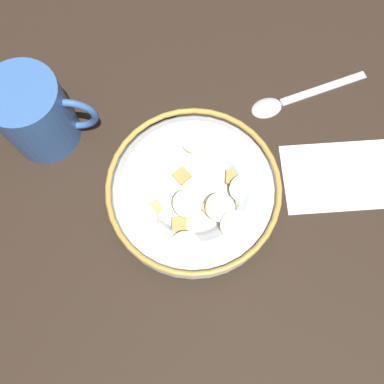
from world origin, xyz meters
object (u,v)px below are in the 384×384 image
(spoon, at_px, (285,100))
(folded_napkin, at_px, (342,176))
(cereal_bowl, at_px, (192,193))
(coffee_mug, at_px, (35,114))

(spoon, bearing_deg, folded_napkin, -57.32)
(cereal_bowl, bearing_deg, folded_napkin, 10.09)
(cereal_bowl, relative_size, spoon, 1.23)
(coffee_mug, distance_m, folded_napkin, 0.36)
(cereal_bowl, relative_size, folded_napkin, 1.31)
(cereal_bowl, height_order, spoon, cereal_bowl)
(cereal_bowl, xyz_separation_m, folded_napkin, (0.17, 0.03, -0.03))
(spoon, height_order, coffee_mug, coffee_mug)
(cereal_bowl, xyz_separation_m, coffee_mug, (-0.17, 0.08, 0.02))
(cereal_bowl, distance_m, folded_napkin, 0.18)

